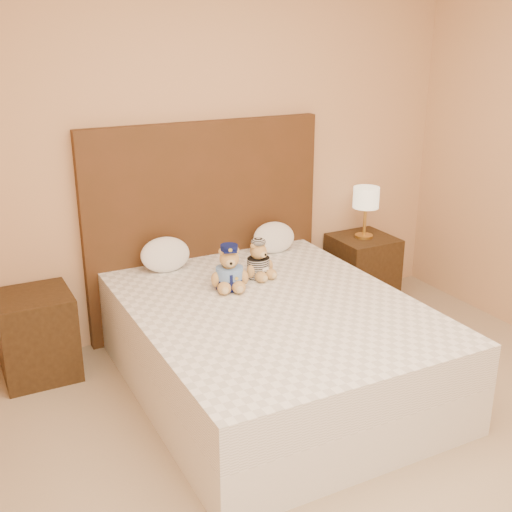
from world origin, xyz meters
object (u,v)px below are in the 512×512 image
Objects in this scene: pillow_left at (165,253)px; teddy_prisoner at (258,259)px; pillow_right at (274,236)px; lamp at (366,200)px; nightstand_right at (362,270)px; nightstand_left at (37,335)px; teddy_police at (229,267)px; bed at (273,345)px.

teddy_prisoner is at bearing -39.92° from pillow_left.
pillow_right is (0.34, 0.41, -0.01)m from teddy_prisoner.
lamp is 1.21× the size of pillow_right.
nightstand_right is 0.57m from lamp.
pillow_left is 0.83m from pillow_right.
nightstand_left is 1.29m from teddy_police.
teddy_police is at bearing -22.58° from nightstand_left.
bed is at bearing -32.62° from nightstand_left.
nightstand_left is 1.76m from pillow_right.
teddy_police is (-1.38, -0.47, -0.16)m from lamp.
bed is at bearing -65.95° from pillow_left.
lamp reaches higher than nightstand_left.
bed is at bearing -147.38° from lamp.
lamp is at bearing -2.18° from pillow_right.
pillow_left is at bearing 178.94° from nightstand_right.
pillow_left is (-0.49, 0.41, -0.00)m from teddy_prisoner.
bed is 5.00× the size of lamp.
lamp reaches higher than pillow_right.
lamp reaches higher than nightstand_right.
pillow_right reaches higher than bed.
lamp is at bearing 180.00° from nightstand_right.
teddy_prisoner is 0.73× the size of pillow_left.
bed is 0.59m from teddy_prisoner.
pillow_right is (0.83, 0.00, -0.00)m from pillow_left.
pillow_left is 1.04× the size of pillow_right.
teddy_prisoner reaches higher than bed.
teddy_police is at bearing -175.41° from teddy_prisoner.
nightstand_left is at bearing 180.00° from nightstand_right.
teddy_police is 0.87× the size of pillow_right.
teddy_police is at bearing -139.93° from pillow_right.
pillow_left is at bearing 132.51° from teddy_police.
nightstand_right is at bearing 35.17° from teddy_police.
teddy_police is 0.77m from pillow_right.
lamp is 1.17× the size of pillow_left.
nightstand_left is 2.56m from lamp.
bed is 6.05× the size of pillow_right.
pillow_right is (0.46, 0.83, 0.39)m from bed.
bed is 3.64× the size of nightstand_right.
bed is at bearing -52.59° from teddy_police.
nightstand_left is 1.60× the size of pillow_left.
teddy_police is at bearing 110.95° from bed.
pillow_left reaches higher than bed.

